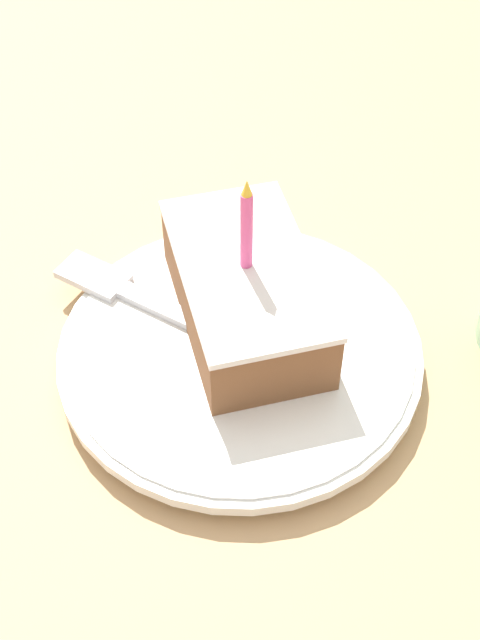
# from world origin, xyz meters

# --- Properties ---
(ground_plane) EXTENTS (2.40, 2.40, 0.04)m
(ground_plane) POSITION_xyz_m (0.00, 0.00, -0.02)
(ground_plane) COLOR tan
(ground_plane) RESTS_ON ground
(plate) EXTENTS (0.22, 0.22, 0.02)m
(plate) POSITION_xyz_m (-0.01, 0.03, 0.01)
(plate) COLOR white
(plate) RESTS_ON ground_plane
(cake_slice) EXTENTS (0.08, 0.13, 0.11)m
(cake_slice) POSITION_xyz_m (-0.01, 0.05, 0.04)
(cake_slice) COLOR brown
(cake_slice) RESTS_ON plate
(fork) EXTENTS (0.13, 0.13, 0.00)m
(fork) POSITION_xyz_m (-0.06, 0.07, 0.02)
(fork) COLOR silver
(fork) RESTS_ON plate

